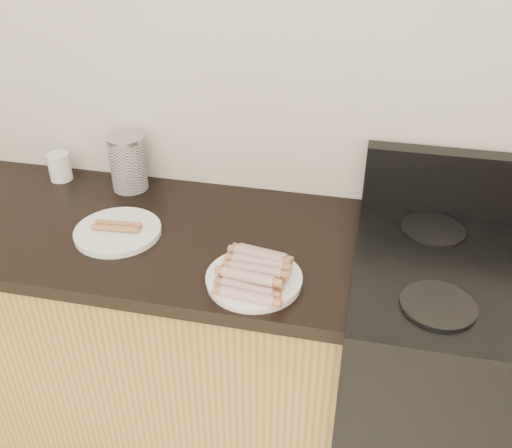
% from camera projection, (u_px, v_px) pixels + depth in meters
% --- Properties ---
extents(wall_back, '(4.00, 0.04, 2.60)m').
position_uv_depth(wall_back, '(238.00, 66.00, 1.67)').
color(wall_back, silver).
rests_on(wall_back, ground).
extents(cabinet_base, '(2.20, 0.59, 0.86)m').
position_uv_depth(cabinet_base, '(28.00, 324.00, 2.01)').
color(cabinet_base, '#AA7741').
rests_on(cabinet_base, floor).
extents(stove, '(0.76, 0.65, 0.91)m').
position_uv_depth(stove, '(468.00, 394.00, 1.71)').
color(stove, black).
rests_on(stove, floor).
extents(stove_panel, '(0.76, 0.06, 0.20)m').
position_uv_depth(stove_panel, '(497.00, 188.00, 1.65)').
color(stove_panel, black).
rests_on(stove_panel, stove).
extents(burner_near_left, '(0.18, 0.18, 0.01)m').
position_uv_depth(burner_near_left, '(438.00, 305.00, 1.35)').
color(burner_near_left, black).
rests_on(burner_near_left, stove).
extents(burner_far_left, '(0.18, 0.18, 0.01)m').
position_uv_depth(burner_far_left, '(433.00, 229.00, 1.63)').
color(burner_far_left, black).
rests_on(burner_far_left, stove).
extents(main_plate, '(0.32, 0.32, 0.02)m').
position_uv_depth(main_plate, '(254.00, 280.00, 1.45)').
color(main_plate, white).
rests_on(main_plate, counter_slab).
extents(side_plate, '(0.26, 0.26, 0.02)m').
position_uv_depth(side_plate, '(118.00, 232.00, 1.64)').
color(side_plate, white).
rests_on(side_plate, counter_slab).
extents(hotdog_pile, '(0.13, 0.23, 0.05)m').
position_uv_depth(hotdog_pile, '(254.00, 271.00, 1.43)').
color(hotdog_pile, maroon).
rests_on(hotdog_pile, main_plate).
extents(plain_sausages, '(0.12, 0.05, 0.02)m').
position_uv_depth(plain_sausages, '(117.00, 226.00, 1.63)').
color(plain_sausages, '#DC875A').
rests_on(plain_sausages, side_plate).
extents(canister, '(0.12, 0.12, 0.18)m').
position_uv_depth(canister, '(128.00, 163.00, 1.83)').
color(canister, white).
rests_on(canister, counter_slab).
extents(mug, '(0.09, 0.09, 0.09)m').
position_uv_depth(mug, '(60.00, 167.00, 1.90)').
color(mug, silver).
rests_on(mug, counter_slab).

